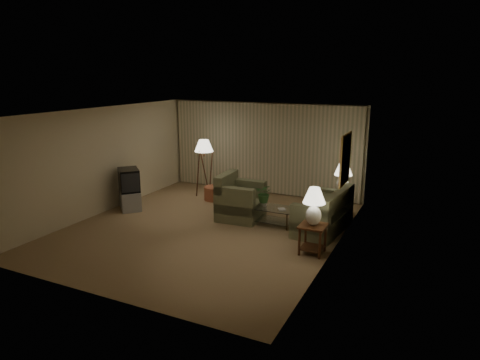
% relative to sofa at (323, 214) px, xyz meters
% --- Properties ---
extents(ground, '(7.00, 7.00, 0.00)m').
position_rel_sofa_xyz_m(ground, '(-2.50, -0.99, -0.39)').
color(ground, '#9A8255').
rests_on(ground, ground).
extents(room_shell, '(6.04, 7.02, 2.72)m').
position_rel_sofa_xyz_m(room_shell, '(-2.48, 0.52, 1.36)').
color(room_shell, beige).
rests_on(room_shell, ground).
extents(sofa, '(1.93, 1.24, 0.78)m').
position_rel_sofa_xyz_m(sofa, '(0.00, 0.00, 0.00)').
color(sofa, '#6C6F4E').
rests_on(sofa, ground).
extents(armchair, '(1.17, 1.13, 0.89)m').
position_rel_sofa_xyz_m(armchair, '(-2.06, -0.05, 0.05)').
color(armchair, '#6C6F4E').
rests_on(armchair, ground).
extents(side_table_near, '(0.51, 0.51, 0.60)m').
position_rel_sofa_xyz_m(side_table_near, '(0.15, -1.35, 0.02)').
color(side_table_near, '#3C1D10').
rests_on(side_table_near, ground).
extents(side_table_far, '(0.51, 0.43, 0.60)m').
position_rel_sofa_xyz_m(side_table_far, '(0.15, 1.25, 0.01)').
color(side_table_far, '#3C1D10').
rests_on(side_table_far, ground).
extents(table_lamp_near, '(0.45, 0.45, 0.77)m').
position_rel_sofa_xyz_m(table_lamp_near, '(0.15, -1.35, 0.67)').
color(table_lamp_near, white).
rests_on(table_lamp_near, side_table_near).
extents(table_lamp_far, '(0.45, 0.45, 0.77)m').
position_rel_sofa_xyz_m(table_lamp_far, '(0.15, 1.25, 0.67)').
color(table_lamp_far, white).
rests_on(table_lamp_far, side_table_far).
extents(coffee_table, '(1.17, 0.64, 0.41)m').
position_rel_sofa_xyz_m(coffee_table, '(-1.26, -0.10, -0.11)').
color(coffee_table, silver).
rests_on(coffee_table, ground).
extents(tv_cabinet, '(1.28, 1.28, 0.50)m').
position_rel_sofa_xyz_m(tv_cabinet, '(-5.05, -0.61, -0.14)').
color(tv_cabinet, '#959597').
rests_on(tv_cabinet, ground).
extents(crt_tv, '(1.18, 1.18, 0.59)m').
position_rel_sofa_xyz_m(crt_tv, '(-5.05, -0.61, 0.41)').
color(crt_tv, black).
rests_on(crt_tv, tv_cabinet).
extents(floor_lamp, '(0.54, 0.54, 1.67)m').
position_rel_sofa_xyz_m(floor_lamp, '(-3.87, 1.30, 0.49)').
color(floor_lamp, '#3C1D10').
rests_on(floor_lamp, ground).
extents(ottoman, '(0.77, 0.77, 0.38)m').
position_rel_sofa_xyz_m(ottoman, '(-3.43, 1.08, -0.20)').
color(ottoman, '#984833').
rests_on(ottoman, ground).
extents(vase, '(0.16, 0.16, 0.14)m').
position_rel_sofa_xyz_m(vase, '(-1.41, -0.10, 0.10)').
color(vase, white).
rests_on(vase, coffee_table).
extents(flowers, '(0.43, 0.37, 0.46)m').
position_rel_sofa_xyz_m(flowers, '(-1.41, -0.10, 0.40)').
color(flowers, '#366A2F').
rests_on(flowers, vase).
extents(book, '(0.26, 0.28, 0.02)m').
position_rel_sofa_xyz_m(book, '(-1.01, -0.20, 0.04)').
color(book, olive).
rests_on(book, coffee_table).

